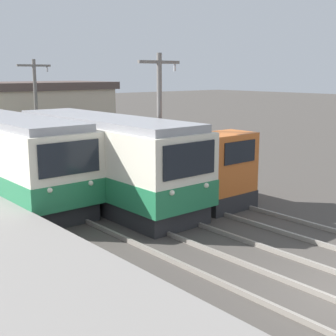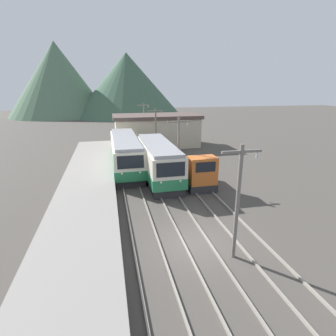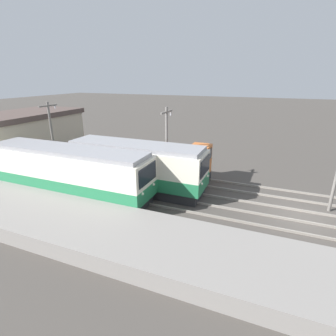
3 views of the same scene
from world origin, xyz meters
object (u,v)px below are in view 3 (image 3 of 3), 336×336
object	(u,v)px
commuter_train_left	(69,174)
shunting_locomotive	(183,166)
commuter_train_center	(136,168)
catenary_mast_far	(52,133)
catenary_mast_mid	(167,144)

from	to	relation	value
commuter_train_left	shunting_locomotive	size ratio (longest dim) A/B	2.64
commuter_train_center	shunting_locomotive	world-z (taller)	commuter_train_center
commuter_train_left	catenary_mast_far	world-z (taller)	catenary_mast_far
shunting_locomotive	catenary_mast_mid	distance (m)	2.71
shunting_locomotive	catenary_mast_far	world-z (taller)	catenary_mast_far
commuter_train_left	commuter_train_center	xyz separation A→B (m)	(2.80, -3.80, 0.01)
catenary_mast_mid	catenary_mast_far	distance (m)	11.14
commuter_train_left	catenary_mast_far	distance (m)	7.19
commuter_train_center	shunting_locomotive	size ratio (longest dim) A/B	2.23
shunting_locomotive	catenary_mast_far	distance (m)	12.24
commuter_train_center	catenary_mast_far	bearing A→B (deg)	80.79
shunting_locomotive	catenary_mast_mid	size ratio (longest dim) A/B	0.78
commuter_train_left	catenary_mast_far	xyz separation A→B (m)	(4.31, 5.51, 1.67)
catenary_mast_mid	shunting_locomotive	bearing A→B (deg)	-28.89
commuter_train_center	catenary_mast_mid	size ratio (longest dim) A/B	1.75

